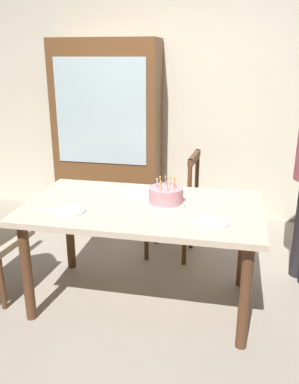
# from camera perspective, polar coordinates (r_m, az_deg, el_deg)

# --- Properties ---
(ground) EXTENTS (6.40, 6.40, 0.00)m
(ground) POSITION_cam_1_polar(r_m,az_deg,el_deg) (3.12, -0.93, -15.03)
(ground) COLOR #9E9384
(back_wall) EXTENTS (6.40, 0.10, 2.60)m
(back_wall) POSITION_cam_1_polar(r_m,az_deg,el_deg) (4.44, 4.38, 13.11)
(back_wall) COLOR beige
(back_wall) RESTS_ON ground
(dining_table) EXTENTS (1.63, 0.93, 0.76)m
(dining_table) POSITION_cam_1_polar(r_m,az_deg,el_deg) (2.80, -1.00, -3.63)
(dining_table) COLOR beige
(dining_table) RESTS_ON ground
(birthday_cake) EXTENTS (0.28, 0.28, 0.18)m
(birthday_cake) POSITION_cam_1_polar(r_m,az_deg,el_deg) (2.78, 2.35, -0.56)
(birthday_cake) COLOR silver
(birthday_cake) RESTS_ON dining_table
(plate_near_celebrant) EXTENTS (0.22, 0.22, 0.01)m
(plate_near_celebrant) POSITION_cam_1_polar(r_m,az_deg,el_deg) (2.71, -11.27, -2.59)
(plate_near_celebrant) COLOR silver
(plate_near_celebrant) RESTS_ON dining_table
(plate_far_side) EXTENTS (0.22, 0.22, 0.01)m
(plate_far_side) POSITION_cam_1_polar(r_m,az_deg,el_deg) (2.98, -1.64, -0.26)
(plate_far_side) COLOR silver
(plate_far_side) RESTS_ON dining_table
(plate_near_guest) EXTENTS (0.22, 0.22, 0.01)m
(plate_near_guest) POSITION_cam_1_polar(r_m,az_deg,el_deg) (2.51, 8.84, -4.21)
(plate_near_guest) COLOR silver
(plate_near_guest) RESTS_ON dining_table
(fork_near_celebrant) EXTENTS (0.18, 0.04, 0.01)m
(fork_near_celebrant) POSITION_cam_1_polar(r_m,az_deg,el_deg) (2.79, -14.21, -2.29)
(fork_near_celebrant) COLOR silver
(fork_near_celebrant) RESTS_ON dining_table
(fork_far_side) EXTENTS (0.18, 0.03, 0.01)m
(fork_far_side) POSITION_cam_1_polar(r_m,az_deg,el_deg) (3.03, -4.51, -0.02)
(fork_far_side) COLOR silver
(fork_far_side) RESTS_ON dining_table
(fork_near_guest) EXTENTS (0.18, 0.05, 0.01)m
(fork_near_guest) POSITION_cam_1_polar(r_m,az_deg,el_deg) (2.52, 5.20, -4.06)
(fork_near_guest) COLOR silver
(fork_near_guest) RESTS_ON dining_table
(chair_spindle_back) EXTENTS (0.47, 0.47, 0.95)m
(chair_spindle_back) POSITION_cam_1_polar(r_m,az_deg,el_deg) (3.58, 3.42, -2.14)
(chair_spindle_back) COLOR tan
(chair_spindle_back) RESTS_ON ground
(china_cabinet) EXTENTS (1.10, 0.45, 1.90)m
(china_cabinet) POSITION_cam_1_polar(r_m,az_deg,el_deg) (4.36, -5.90, 8.35)
(china_cabinet) COLOR brown
(china_cabinet) RESTS_ON ground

